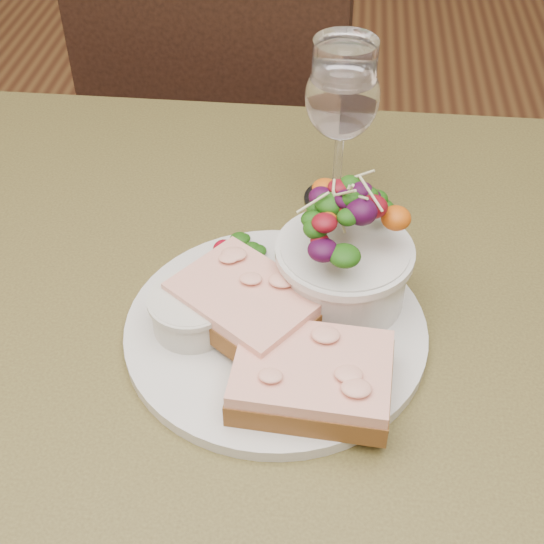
# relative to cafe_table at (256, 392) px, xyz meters

# --- Properties ---
(cafe_table) EXTENTS (0.80, 0.80, 0.75)m
(cafe_table) POSITION_rel_cafe_table_xyz_m (0.00, 0.00, 0.00)
(cafe_table) COLOR #40371B
(cafe_table) RESTS_ON ground
(chair_far) EXTENTS (0.46, 0.46, 0.90)m
(chair_far) POSITION_rel_cafe_table_xyz_m (-0.12, 0.71, -0.36)
(chair_far) COLOR black
(chair_far) RESTS_ON ground
(dinner_plate) EXTENTS (0.27, 0.27, 0.01)m
(dinner_plate) POSITION_rel_cafe_table_xyz_m (0.02, -0.01, 0.11)
(dinner_plate) COLOR silver
(dinner_plate) RESTS_ON cafe_table
(sandwich_front) EXTENTS (0.13, 0.10, 0.03)m
(sandwich_front) POSITION_rel_cafe_table_xyz_m (0.06, -0.08, 0.13)
(sandwich_front) COLOR #553216
(sandwich_front) RESTS_ON dinner_plate
(sandwich_back) EXTENTS (0.15, 0.15, 0.03)m
(sandwich_back) POSITION_rel_cafe_table_xyz_m (-0.01, -0.01, 0.14)
(sandwich_back) COLOR #553216
(sandwich_back) RESTS_ON dinner_plate
(ramekin) EXTENTS (0.07, 0.07, 0.04)m
(ramekin) POSITION_rel_cafe_table_xyz_m (-0.05, -0.02, 0.13)
(ramekin) COLOR beige
(ramekin) RESTS_ON dinner_plate
(salad_bowl) EXTENTS (0.12, 0.12, 0.13)m
(salad_bowl) POSITION_rel_cafe_table_xyz_m (0.08, 0.03, 0.17)
(salad_bowl) COLOR silver
(salad_bowl) RESTS_ON dinner_plate
(garnish) EXTENTS (0.05, 0.04, 0.02)m
(garnish) POSITION_rel_cafe_table_xyz_m (-0.03, 0.08, 0.12)
(garnish) COLOR #10390A
(garnish) RESTS_ON dinner_plate
(wine_glass) EXTENTS (0.08, 0.08, 0.18)m
(wine_glass) POSITION_rel_cafe_table_xyz_m (0.07, 0.20, 0.22)
(wine_glass) COLOR white
(wine_glass) RESTS_ON cafe_table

